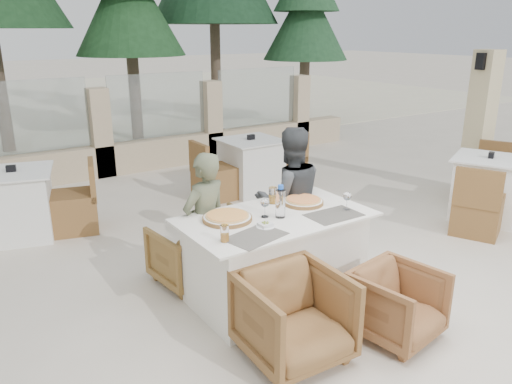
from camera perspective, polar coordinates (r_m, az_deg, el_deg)
ground at (r=4.41m, az=2.88°, el=-12.67°), size 80.00×80.00×0.00m
sand_patch at (r=17.32m, az=-26.29°, el=8.77°), size 30.00×16.00×0.01m
perimeter_wall_far at (r=8.28m, az=-17.41°, el=7.14°), size 10.00×0.34×1.60m
lantern_pillar at (r=7.73m, az=24.21°, el=7.18°), size 0.34×0.34×2.00m
pine_centre at (r=10.90m, az=-14.30°, el=18.85°), size 2.20×2.20×5.00m
pine_far_right at (r=12.30m, az=5.71°, el=17.97°), size 1.98×1.98×4.50m
dining_table at (r=4.32m, az=2.24°, el=-7.54°), size 1.60×0.90×0.77m
placemat_near_left at (r=3.76m, az=-0.05°, el=-5.10°), size 0.51×0.39×0.00m
placemat_near_right at (r=4.23m, az=8.89°, el=-2.61°), size 0.45×0.31×0.00m
pizza_left at (r=4.07m, az=-3.31°, el=-2.89°), size 0.41×0.41×0.05m
pizza_right at (r=4.47m, az=5.42°, el=-1.07°), size 0.37×0.37×0.05m
water_bottle at (r=4.10m, az=2.82°, el=-1.06°), size 0.10×0.10×0.28m
wine_glass_centre at (r=4.11m, az=1.02°, el=-1.67°), size 0.09×0.09×0.18m
wine_glass_corner at (r=4.34m, az=10.35°, el=-0.90°), size 0.09×0.09×0.18m
beer_glass_left at (r=3.66m, az=-3.60°, el=-4.74°), size 0.07×0.07×0.13m
beer_glass_right at (r=4.45m, az=1.94°, el=-0.39°), size 0.10×0.10×0.15m
olive_dish at (r=3.93m, az=1.09°, el=-3.72°), size 0.12×0.12×0.04m
armchair_far_left at (r=4.69m, az=-7.76°, el=-7.03°), size 0.65×0.67×0.55m
armchair_far_right at (r=5.19m, az=1.21°, el=-4.23°), size 0.61×0.63×0.57m
armchair_near_left at (r=3.63m, az=4.38°, el=-14.06°), size 0.73×0.74×0.65m
armchair_near_right at (r=4.01m, az=15.85°, el=-12.22°), size 0.67×0.69×0.55m
diner_left at (r=4.34m, az=-5.82°, el=-3.76°), size 0.53×0.42×1.29m
diner_right at (r=4.78m, az=3.88°, el=-0.87°), size 0.81×0.72×1.41m
bg_table_a at (r=6.20m, az=-25.68°, el=-1.31°), size 1.80×1.23×0.77m
bg_table_b at (r=7.19m, az=-0.56°, el=3.01°), size 1.65×0.83×0.77m
bg_table_c at (r=6.80m, az=24.84°, el=0.41°), size 1.83×1.43×0.77m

